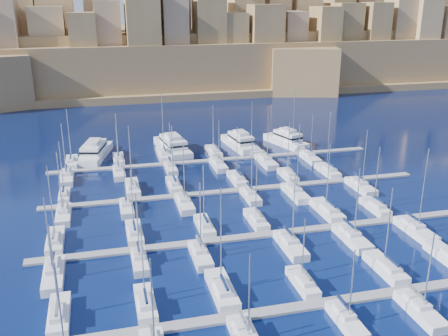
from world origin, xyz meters
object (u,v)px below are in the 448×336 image
object	(u,v)px
motor_yacht_b	(173,145)
motor_yacht_c	(240,142)
motor_yacht_a	(95,152)
motor_yacht_d	(286,139)
sailboat_2	(222,290)
sailboat_0	(59,315)
sailboat_4	(386,268)

from	to	relation	value
motor_yacht_b	motor_yacht_c	size ratio (longest dim) A/B	1.15
motor_yacht_a	motor_yacht_c	world-z (taller)	same
motor_yacht_a	motor_yacht_b	world-z (taller)	same
motor_yacht_a	motor_yacht_d	size ratio (longest dim) A/B	1.18
motor_yacht_c	motor_yacht_d	size ratio (longest dim) A/B	1.07
sailboat_2	motor_yacht_d	bearing A→B (deg)	62.23
sailboat_2	motor_yacht_d	distance (m)	78.19
motor_yacht_c	sailboat_0	bearing A→B (deg)	-122.62
motor_yacht_b	motor_yacht_a	bearing A→B (deg)	-178.59
motor_yacht_b	motor_yacht_d	size ratio (longest dim) A/B	1.23
sailboat_2	sailboat_0	bearing A→B (deg)	-178.73
motor_yacht_b	sailboat_2	bearing A→B (deg)	-93.14
sailboat_0	motor_yacht_b	world-z (taller)	sailboat_0
sailboat_4	motor_yacht_a	size ratio (longest dim) A/B	0.73
motor_yacht_d	motor_yacht_b	bearing A→B (deg)	176.76
motor_yacht_a	motor_yacht_c	bearing A→B (deg)	-0.95
motor_yacht_a	motor_yacht_d	world-z (taller)	same
motor_yacht_d	motor_yacht_a	bearing A→B (deg)	178.57
motor_yacht_a	motor_yacht_c	xyz separation A→B (m)	(39.78, -0.66, 0.00)
motor_yacht_c	motor_yacht_d	bearing A→B (deg)	-2.82
sailboat_0	motor_yacht_a	world-z (taller)	sailboat_0
sailboat_4	motor_yacht_d	xyz separation A→B (m)	(10.45, 69.49, 0.98)
sailboat_2	sailboat_4	distance (m)	25.98
motor_yacht_b	sailboat_0	bearing A→B (deg)	-110.03
sailboat_2	motor_yacht_a	world-z (taller)	sailboat_2
sailboat_2	motor_yacht_d	xyz separation A→B (m)	(36.43, 69.18, 0.96)
sailboat_4	motor_yacht_b	distance (m)	74.67
motor_yacht_c	motor_yacht_d	distance (m)	13.62
sailboat_0	motor_yacht_c	distance (m)	83.51
motor_yacht_a	motor_yacht_b	bearing A→B (deg)	1.41
sailboat_4	motor_yacht_d	world-z (taller)	sailboat_4
sailboat_2	motor_yacht_c	xyz separation A→B (m)	(22.83, 69.85, 0.96)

